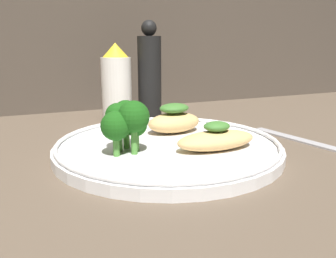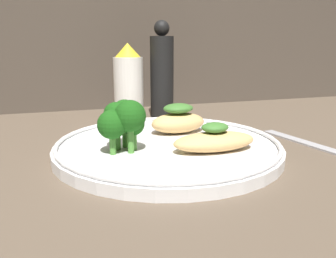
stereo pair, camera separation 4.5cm
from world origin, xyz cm
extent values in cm
cube|color=brown|center=(0.00, 0.00, -0.50)|extent=(180.00, 180.00, 1.00)
cylinder|color=white|center=(0.00, 0.00, 0.70)|extent=(31.01, 31.01, 1.40)
torus|color=white|center=(0.00, 0.00, 1.70)|extent=(30.41, 30.41, 0.60)
ellipsoid|color=tan|center=(4.54, -5.17, 2.62)|extent=(11.03, 4.88, 2.44)
ellipsoid|color=#3D752D|center=(4.54, -5.17, 4.46)|extent=(3.57, 2.87, 1.26)
ellipsoid|color=tan|center=(3.34, 5.16, 2.94)|extent=(9.23, 6.17, 3.08)
ellipsoid|color=#3D752D|center=(3.34, 5.16, 5.22)|extent=(5.12, 4.28, 1.49)
cylinder|color=#4C8E38|center=(-5.20, -1.65, 2.60)|extent=(0.86, 0.86, 2.39)
sphere|color=#195114|center=(-5.20, -1.65, 4.83)|extent=(2.96, 2.96, 2.96)
cylinder|color=#4C8E38|center=(-5.94, -0.44, 3.19)|extent=(0.82, 0.82, 3.59)
sphere|color=#195114|center=(-5.94, -0.44, 6.13)|extent=(3.27, 3.27, 3.27)
cylinder|color=#4C8E38|center=(-7.21, -0.72, 3.19)|extent=(1.00, 1.00, 3.58)
sphere|color=#195114|center=(-7.21, -0.72, 6.06)|extent=(3.08, 3.08, 3.08)
cylinder|color=#4C8E38|center=(-8.02, -2.61, 2.66)|extent=(0.79, 0.79, 2.51)
sphere|color=#195114|center=(-8.02, -2.61, 5.16)|extent=(3.57, 3.57, 3.57)
cylinder|color=#4C8E38|center=(-5.77, -2.71, 3.07)|extent=(0.81, 0.81, 3.34)
sphere|color=#195114|center=(-5.77, -2.71, 6.12)|extent=(3.93, 3.93, 3.93)
cylinder|color=white|center=(-0.57, 23.94, 6.26)|extent=(5.95, 5.95, 12.51)
cone|color=yellow|center=(-0.57, 23.94, 13.89)|extent=(5.06, 5.06, 2.75)
cylinder|color=black|center=(6.48, 23.94, 8.29)|extent=(4.83, 4.83, 16.57)
sphere|color=black|center=(6.48, 23.94, 18.14)|extent=(3.14, 3.14, 3.14)
cube|color=#B2B2B7|center=(21.45, -3.42, 0.30)|extent=(4.38, 18.52, 0.60)
camera|label=1|loc=(-17.69, -39.83, 14.07)|focal=35.00mm
camera|label=2|loc=(-13.51, -41.44, 14.07)|focal=35.00mm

